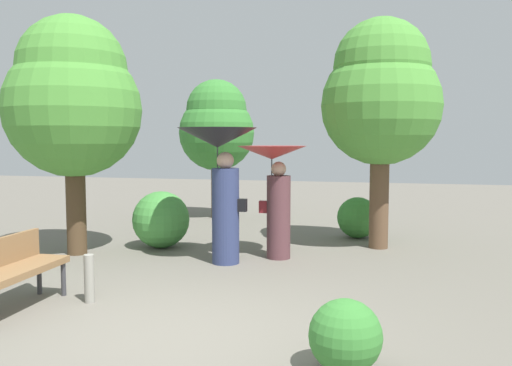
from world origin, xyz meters
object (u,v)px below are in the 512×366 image
(person_left, at_px, (221,166))
(person_right, at_px, (275,180))
(park_bench, at_px, (9,267))
(tree_near_left, at_px, (73,98))
(tree_near_right, at_px, (381,94))
(path_marker_post, at_px, (89,279))
(tree_mid_left, at_px, (217,126))

(person_left, bearing_deg, person_right, -53.03)
(person_right, height_order, park_bench, person_right)
(tree_near_left, height_order, tree_near_right, tree_near_right)
(person_left, distance_m, park_bench, 3.43)
(person_right, height_order, path_marker_post, person_right)
(tree_mid_left, bearing_deg, park_bench, -89.91)
(person_left, distance_m, tree_mid_left, 4.99)
(tree_near_right, xyz_separation_m, tree_mid_left, (-4.02, 2.85, -0.46))
(person_left, relative_size, park_bench, 1.41)
(person_right, height_order, tree_near_left, tree_near_left)
(person_left, relative_size, path_marker_post, 3.68)
(person_left, bearing_deg, tree_near_right, -52.40)
(person_right, bearing_deg, path_marker_post, 151.00)
(person_left, xyz_separation_m, tree_mid_left, (-1.61, 4.66, 0.77))
(tree_near_right, distance_m, tree_mid_left, 4.95)
(person_right, bearing_deg, person_left, 126.97)
(park_bench, xyz_separation_m, path_marker_post, (0.70, 0.51, -0.22))
(path_marker_post, bearing_deg, park_bench, -143.77)
(tree_near_left, bearing_deg, path_marker_post, -54.36)
(park_bench, bearing_deg, person_right, -36.83)
(person_right, bearing_deg, tree_mid_left, 30.67)
(tree_near_left, relative_size, tree_near_right, 0.98)
(park_bench, xyz_separation_m, tree_near_right, (4.01, 4.66, 2.26))
(person_left, xyz_separation_m, person_right, (0.75, 0.55, -0.24))
(park_bench, relative_size, tree_near_right, 0.37)
(person_left, xyz_separation_m, tree_near_right, (2.41, 1.81, 1.23))
(person_left, xyz_separation_m, park_bench, (-1.60, -2.86, -1.03))
(person_left, bearing_deg, tree_mid_left, 19.82)
(person_left, relative_size, tree_near_right, 0.52)
(person_right, xyz_separation_m, tree_mid_left, (-2.36, 4.11, 1.01))
(tree_near_right, height_order, path_marker_post, tree_near_right)
(tree_near_right, bearing_deg, park_bench, -130.69)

